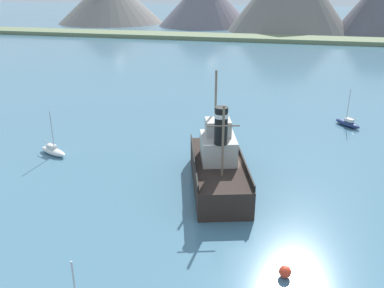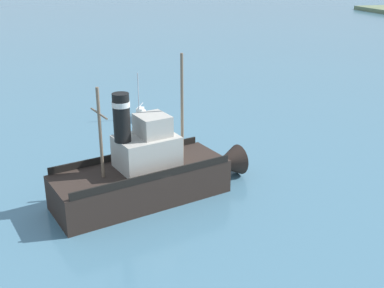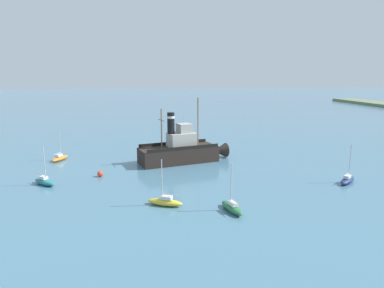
{
  "view_description": "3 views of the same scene",
  "coord_description": "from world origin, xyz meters",
  "px_view_note": "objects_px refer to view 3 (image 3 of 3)",
  "views": [
    {
      "loc": [
        4.66,
        -32.91,
        17.32
      ],
      "look_at": [
        -3.39,
        0.49,
        3.49
      ],
      "focal_mm": 38.0,
      "sensor_mm": 36.0,
      "label": 1
    },
    {
      "loc": [
        29.05,
        -4.98,
        15.6
      ],
      "look_at": [
        -1.96,
        3.53,
        3.31
      ],
      "focal_mm": 45.0,
      "sensor_mm": 36.0,
      "label": 2
    },
    {
      "loc": [
        50.58,
        -5.32,
        13.28
      ],
      "look_at": [
        -0.33,
        1.63,
        2.92
      ],
      "focal_mm": 32.0,
      "sensor_mm": 36.0,
      "label": 3
    }
  ],
  "objects_px": {
    "old_tugboat": "(182,150)",
    "mooring_buoy": "(100,174)",
    "sailboat_orange": "(60,158)",
    "sailboat_yellow": "(165,202)",
    "sailboat_green": "(232,207)",
    "sailboat_teal": "(45,181)",
    "sailboat_white": "(184,138)",
    "sailboat_navy": "(347,180)"
  },
  "relations": [
    {
      "from": "old_tugboat",
      "to": "sailboat_navy",
      "type": "bearing_deg",
      "value": 55.22
    },
    {
      "from": "sailboat_orange",
      "to": "sailboat_yellow",
      "type": "bearing_deg",
      "value": 35.82
    },
    {
      "from": "sailboat_white",
      "to": "sailboat_yellow",
      "type": "bearing_deg",
      "value": -9.57
    },
    {
      "from": "sailboat_white",
      "to": "sailboat_orange",
      "type": "xyz_separation_m",
      "value": [
        14.84,
        -21.52,
        0.0
      ]
    },
    {
      "from": "old_tugboat",
      "to": "sailboat_green",
      "type": "bearing_deg",
      "value": 7.77
    },
    {
      "from": "old_tugboat",
      "to": "mooring_buoy",
      "type": "bearing_deg",
      "value": -61.16
    },
    {
      "from": "sailboat_yellow",
      "to": "sailboat_navy",
      "type": "bearing_deg",
      "value": 100.92
    },
    {
      "from": "sailboat_orange",
      "to": "mooring_buoy",
      "type": "distance_m",
      "value": 12.37
    },
    {
      "from": "sailboat_navy",
      "to": "sailboat_green",
      "type": "distance_m",
      "value": 17.97
    },
    {
      "from": "sailboat_white",
      "to": "sailboat_navy",
      "type": "relative_size",
      "value": 1.0
    },
    {
      "from": "sailboat_teal",
      "to": "sailboat_orange",
      "type": "bearing_deg",
      "value": -175.06
    },
    {
      "from": "sailboat_yellow",
      "to": "sailboat_green",
      "type": "height_order",
      "value": "same"
    },
    {
      "from": "sailboat_orange",
      "to": "sailboat_teal",
      "type": "xyz_separation_m",
      "value": [
        12.46,
        1.08,
        0.0
      ]
    },
    {
      "from": "sailboat_navy",
      "to": "old_tugboat",
      "type": "bearing_deg",
      "value": -124.78
    },
    {
      "from": "sailboat_yellow",
      "to": "sailboat_green",
      "type": "relative_size",
      "value": 1.0
    },
    {
      "from": "old_tugboat",
      "to": "sailboat_white",
      "type": "relative_size",
      "value": 3.01
    },
    {
      "from": "old_tugboat",
      "to": "sailboat_yellow",
      "type": "xyz_separation_m",
      "value": [
        17.92,
        -3.72,
        -1.4
      ]
    },
    {
      "from": "old_tugboat",
      "to": "sailboat_green",
      "type": "distance_m",
      "value": 20.59
    },
    {
      "from": "sailboat_yellow",
      "to": "sailboat_navy",
      "type": "distance_m",
      "value": 23.53
    },
    {
      "from": "sailboat_orange",
      "to": "sailboat_yellow",
      "type": "xyz_separation_m",
      "value": [
        21.36,
        15.41,
        0.0
      ]
    },
    {
      "from": "old_tugboat",
      "to": "sailboat_orange",
      "type": "height_order",
      "value": "old_tugboat"
    },
    {
      "from": "sailboat_yellow",
      "to": "sailboat_green",
      "type": "bearing_deg",
      "value": 69.49
    },
    {
      "from": "old_tugboat",
      "to": "sailboat_green",
      "type": "xyz_separation_m",
      "value": [
        20.35,
        2.78,
        -1.4
      ]
    },
    {
      "from": "sailboat_orange",
      "to": "sailboat_navy",
      "type": "xyz_separation_m",
      "value": [
        16.9,
        38.51,
        0.0
      ]
    },
    {
      "from": "old_tugboat",
      "to": "sailboat_yellow",
      "type": "relative_size",
      "value": 3.01
    },
    {
      "from": "old_tugboat",
      "to": "sailboat_orange",
      "type": "relative_size",
      "value": 3.01
    },
    {
      "from": "sailboat_green",
      "to": "mooring_buoy",
      "type": "bearing_deg",
      "value": -133.87
    },
    {
      "from": "old_tugboat",
      "to": "mooring_buoy",
      "type": "xyz_separation_m",
      "value": [
        6.44,
        -11.69,
        -1.44
      ]
    },
    {
      "from": "sailboat_green",
      "to": "sailboat_yellow",
      "type": "bearing_deg",
      "value": -110.51
    },
    {
      "from": "sailboat_teal",
      "to": "mooring_buoy",
      "type": "relative_size",
      "value": 6.25
    },
    {
      "from": "old_tugboat",
      "to": "sailboat_navy",
      "type": "relative_size",
      "value": 3.01
    },
    {
      "from": "sailboat_navy",
      "to": "mooring_buoy",
      "type": "bearing_deg",
      "value": -102.73
    },
    {
      "from": "sailboat_green",
      "to": "sailboat_orange",
      "type": "bearing_deg",
      "value": -137.35
    },
    {
      "from": "sailboat_white",
      "to": "sailboat_orange",
      "type": "height_order",
      "value": "same"
    },
    {
      "from": "sailboat_yellow",
      "to": "sailboat_navy",
      "type": "relative_size",
      "value": 1.0
    },
    {
      "from": "mooring_buoy",
      "to": "sailboat_navy",
      "type": "bearing_deg",
      "value": 77.27
    },
    {
      "from": "sailboat_navy",
      "to": "sailboat_green",
      "type": "height_order",
      "value": "same"
    },
    {
      "from": "sailboat_white",
      "to": "old_tugboat",
      "type": "bearing_deg",
      "value": -7.42
    },
    {
      "from": "sailboat_orange",
      "to": "mooring_buoy",
      "type": "relative_size",
      "value": 6.25
    },
    {
      "from": "sailboat_orange",
      "to": "sailboat_green",
      "type": "height_order",
      "value": "same"
    },
    {
      "from": "sailboat_orange",
      "to": "sailboat_teal",
      "type": "height_order",
      "value": "same"
    },
    {
      "from": "sailboat_yellow",
      "to": "mooring_buoy",
      "type": "distance_m",
      "value": 13.97
    }
  ]
}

